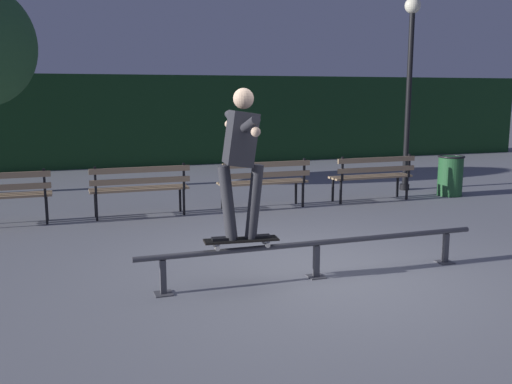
# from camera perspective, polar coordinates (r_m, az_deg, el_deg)

# --- Properties ---
(ground_plane) EXTENTS (90.00, 90.00, 0.00)m
(ground_plane) POSITION_cam_1_polar(r_m,az_deg,el_deg) (6.48, 5.55, -8.17)
(ground_plane) COLOR slate
(hedge_backdrop) EXTENTS (24.00, 1.20, 2.51)m
(hedge_backdrop) POSITION_cam_1_polar(r_m,az_deg,el_deg) (16.51, -9.82, 7.18)
(hedge_backdrop) COLOR #193D1E
(hedge_backdrop) RESTS_ON ground
(grind_rail) EXTENTS (3.98, 0.18, 0.42)m
(grind_rail) POSITION_cam_1_polar(r_m,az_deg,el_deg) (6.26, 6.14, -5.73)
(grind_rail) COLOR #47474C
(grind_rail) RESTS_ON ground
(skateboard) EXTENTS (0.80, 0.27, 0.09)m
(skateboard) POSITION_cam_1_polar(r_m,az_deg,el_deg) (5.91, -1.51, -4.91)
(skateboard) COLOR black
(skateboard) RESTS_ON grind_rail
(skateboarder) EXTENTS (0.63, 1.40, 1.56)m
(skateboarder) POSITION_cam_1_polar(r_m,az_deg,el_deg) (5.75, -1.52, 4.15)
(skateboarder) COLOR black
(skateboarder) RESTS_ON skateboard
(park_bench_left_center) EXTENTS (1.60, 0.42, 0.88)m
(park_bench_left_center) POSITION_cam_1_polar(r_m,az_deg,el_deg) (9.39, -11.65, 0.72)
(park_bench_left_center) COLOR black
(park_bench_left_center) RESTS_ON ground
(park_bench_right_center) EXTENTS (1.60, 0.42, 0.88)m
(park_bench_right_center) POSITION_cam_1_polar(r_m,az_deg,el_deg) (9.88, 0.86, 1.37)
(park_bench_right_center) COLOR black
(park_bench_right_center) RESTS_ON ground
(park_bench_rightmost) EXTENTS (1.60, 0.42, 0.88)m
(park_bench_rightmost) POSITION_cam_1_polar(r_m,az_deg,el_deg) (10.79, 11.74, 1.89)
(park_bench_rightmost) COLOR black
(park_bench_rightmost) RESTS_ON ground
(lamp_post_right) EXTENTS (0.32, 0.32, 3.90)m
(lamp_post_right) POSITION_cam_1_polar(r_m,az_deg,el_deg) (12.16, 15.28, 11.83)
(lamp_post_right) COLOR black
(lamp_post_right) RESTS_ON ground
(trash_can) EXTENTS (0.52, 0.52, 0.80)m
(trash_can) POSITION_cam_1_polar(r_m,az_deg,el_deg) (11.83, 19.05, 1.64)
(trash_can) COLOR #23562D
(trash_can) RESTS_ON ground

